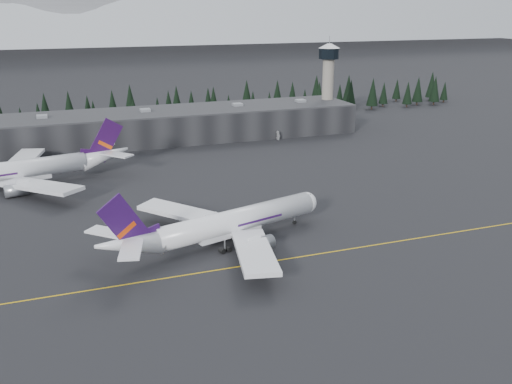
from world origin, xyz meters
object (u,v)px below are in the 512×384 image
object	(u,v)px
control_tower	(328,76)
gse_vehicle_a	(39,168)
terminal	(170,125)
jet_main	(219,225)
gse_vehicle_b	(278,138)
jet_parked	(28,169)

from	to	relation	value
control_tower	gse_vehicle_a	bearing A→B (deg)	-165.14
terminal	control_tower	size ratio (longest dim) A/B	4.24
gse_vehicle_a	jet_main	bearing A→B (deg)	-78.54
control_tower	gse_vehicle_a	distance (m)	134.05
gse_vehicle_a	gse_vehicle_b	xyz separation A→B (m)	(95.33, 14.47, -0.00)
terminal	gse_vehicle_b	bearing A→B (deg)	-21.05
jet_parked	terminal	bearing A→B (deg)	-150.08
gse_vehicle_a	gse_vehicle_b	world-z (taller)	gse_vehicle_a
control_tower	gse_vehicle_a	size ratio (longest dim) A/B	7.82
jet_parked	gse_vehicle_b	xyz separation A→B (m)	(97.94, 32.01, -4.71)
terminal	control_tower	distance (m)	76.98
jet_main	jet_parked	xyz separation A→B (m)	(-42.70, 65.79, 0.38)
gse_vehicle_a	control_tower	bearing A→B (deg)	0.63
terminal	gse_vehicle_b	world-z (taller)	terminal
terminal	control_tower	xyz separation A→B (m)	(75.00, 3.00, 17.11)
control_tower	jet_main	distance (m)	147.48
jet_parked	gse_vehicle_b	world-z (taller)	jet_parked
gse_vehicle_a	jet_parked	bearing A→B (deg)	-112.69
jet_main	jet_parked	distance (m)	78.44
control_tower	gse_vehicle_a	xyz separation A→B (m)	(-127.69, -33.88, -22.74)
jet_main	gse_vehicle_a	distance (m)	92.58
terminal	gse_vehicle_a	size ratio (longest dim) A/B	33.17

